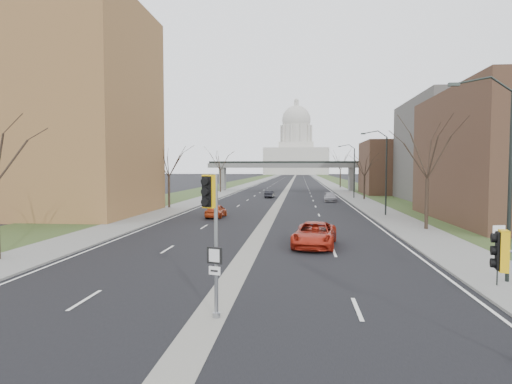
% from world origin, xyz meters
% --- Properties ---
extents(ground, '(700.00, 700.00, 0.00)m').
position_xyz_m(ground, '(0.00, 0.00, 0.00)').
color(ground, black).
rests_on(ground, ground).
extents(road_surface, '(20.00, 600.00, 0.01)m').
position_xyz_m(road_surface, '(0.00, 150.00, 0.01)').
color(road_surface, black).
rests_on(road_surface, ground).
extents(median_strip, '(1.20, 600.00, 0.02)m').
position_xyz_m(median_strip, '(0.00, 150.00, 0.00)').
color(median_strip, gray).
rests_on(median_strip, ground).
extents(sidewalk_right, '(4.00, 600.00, 0.12)m').
position_xyz_m(sidewalk_right, '(12.00, 150.00, 0.06)').
color(sidewalk_right, gray).
rests_on(sidewalk_right, ground).
extents(sidewalk_left, '(4.00, 600.00, 0.12)m').
position_xyz_m(sidewalk_left, '(-12.00, 150.00, 0.06)').
color(sidewalk_left, gray).
rests_on(sidewalk_left, ground).
extents(grass_verge_right, '(8.00, 600.00, 0.10)m').
position_xyz_m(grass_verge_right, '(18.00, 150.00, 0.05)').
color(grass_verge_right, '#374921').
rests_on(grass_verge_right, ground).
extents(grass_verge_left, '(8.00, 600.00, 0.10)m').
position_xyz_m(grass_verge_left, '(-18.00, 150.00, 0.05)').
color(grass_verge_left, '#374921').
rests_on(grass_verge_left, ground).
extents(apartment_building, '(25.00, 16.00, 22.00)m').
position_xyz_m(apartment_building, '(-26.00, 30.00, 11.00)').
color(apartment_building, olive).
rests_on(apartment_building, ground).
extents(commercial_block_mid, '(18.00, 22.00, 15.00)m').
position_xyz_m(commercial_block_mid, '(28.00, 52.00, 7.50)').
color(commercial_block_mid, '#615E58').
rests_on(commercial_block_mid, ground).
extents(commercial_block_far, '(14.00, 14.00, 10.00)m').
position_xyz_m(commercial_block_far, '(22.00, 70.00, 5.00)').
color(commercial_block_far, '#4F3625').
rests_on(commercial_block_far, ground).
extents(pedestrian_bridge, '(34.00, 3.00, 6.45)m').
position_xyz_m(pedestrian_bridge, '(0.00, 80.00, 4.84)').
color(pedestrian_bridge, slate).
rests_on(pedestrian_bridge, ground).
extents(capitol, '(48.00, 42.00, 55.75)m').
position_xyz_m(capitol, '(0.00, 320.00, 18.60)').
color(capitol, beige).
rests_on(capitol, ground).
extents(streetlight_near, '(2.61, 0.20, 8.70)m').
position_xyz_m(streetlight_near, '(10.99, 6.00, 6.95)').
color(streetlight_near, black).
rests_on(streetlight_near, sidewalk_right).
extents(streetlight_mid, '(2.61, 0.20, 8.70)m').
position_xyz_m(streetlight_mid, '(10.99, 32.00, 6.95)').
color(streetlight_mid, black).
rests_on(streetlight_mid, sidewalk_right).
extents(streetlight_far, '(2.61, 0.20, 8.70)m').
position_xyz_m(streetlight_far, '(10.99, 58.00, 6.95)').
color(streetlight_far, black).
rests_on(streetlight_far, sidewalk_right).
extents(tree_left_b, '(6.75, 6.75, 8.81)m').
position_xyz_m(tree_left_b, '(-13.00, 38.00, 6.23)').
color(tree_left_b, '#382B21').
rests_on(tree_left_b, sidewalk_left).
extents(tree_left_c, '(7.65, 7.65, 9.99)m').
position_xyz_m(tree_left_c, '(-13.00, 72.00, 7.04)').
color(tree_left_c, '#382B21').
rests_on(tree_left_c, sidewalk_left).
extents(tree_right_a, '(7.20, 7.20, 9.40)m').
position_xyz_m(tree_right_a, '(13.00, 22.00, 6.64)').
color(tree_right_a, '#382B21').
rests_on(tree_right_a, sidewalk_right).
extents(tree_right_b, '(6.30, 6.30, 8.22)m').
position_xyz_m(tree_right_b, '(13.00, 55.00, 5.82)').
color(tree_right_b, '#382B21').
rests_on(tree_right_b, sidewalk_right).
extents(tree_right_c, '(7.65, 7.65, 9.99)m').
position_xyz_m(tree_right_c, '(13.00, 95.00, 7.04)').
color(tree_right_c, '#382B21').
rests_on(tree_right_c, sidewalk_right).
extents(signal_pole_median, '(0.65, 0.80, 4.77)m').
position_xyz_m(signal_pole_median, '(0.17, 0.43, 3.32)').
color(signal_pole_median, gray).
rests_on(signal_pole_median, ground).
extents(speed_limit_sign, '(0.53, 0.14, 2.49)m').
position_xyz_m(speed_limit_sign, '(11.11, 5.34, 1.83)').
color(speed_limit_sign, black).
rests_on(speed_limit_sign, sidewalk_right).
extents(car_left_near, '(1.77, 4.05, 1.36)m').
position_xyz_m(car_left_near, '(-5.36, 28.96, 0.68)').
color(car_left_near, '#B33914').
rests_on(car_left_near, ground).
extents(car_left_far, '(1.55, 3.83, 1.24)m').
position_xyz_m(car_left_far, '(-2.00, 58.02, 0.62)').
color(car_left_far, black).
rests_on(car_left_far, ground).
extents(car_right_near, '(3.19, 5.77, 1.53)m').
position_xyz_m(car_right_near, '(3.92, 14.05, 0.76)').
color(car_right_near, '#A62111').
rests_on(car_right_near, ground).
extents(car_right_mid, '(2.03, 4.55, 1.30)m').
position_xyz_m(car_right_mid, '(7.48, 50.92, 0.65)').
color(car_right_mid, gray).
rests_on(car_right_mid, ground).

